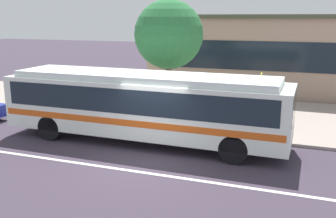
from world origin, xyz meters
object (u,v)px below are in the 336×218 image
Objects in this scene: pedestrian_walking_along_curb at (86,95)px; pedestrian_standing_by_tree at (117,98)px; transit_bus at (143,103)px; bus_stop_sign at (260,97)px; pedestrian_waiting_near_sign at (68,98)px; street_tree_near_stop at (169,35)px.

pedestrian_standing_by_tree is (1.87, -0.29, 0.02)m from pedestrian_walking_along_curb.
transit_bus is 4.57m from bus_stop_sign.
pedestrian_walking_along_curb is at bearing 148.53° from transit_bus.
transit_bus reaches higher than pedestrian_standing_by_tree.
pedestrian_walking_along_curb is 0.65× the size of bus_stop_sign.
transit_bus is 6.52× the size of pedestrian_standing_by_tree.
bus_stop_sign is at bearing -6.10° from pedestrian_walking_along_curb.
street_tree_near_stop is (4.30, 2.17, 2.94)m from pedestrian_waiting_near_sign.
transit_bus is 4.94m from pedestrian_walking_along_curb.
street_tree_near_stop reaches higher than pedestrian_walking_along_curb.
transit_bus is at bearing -84.29° from street_tree_near_stop.
pedestrian_walking_along_curb is 8.52m from bus_stop_sign.
transit_bus is 6.62× the size of pedestrian_walking_along_curb.
transit_bus reaches higher than pedestrian_walking_along_curb.
transit_bus is 2.03× the size of street_tree_near_stop.
pedestrian_standing_by_tree is at bearing 135.52° from transit_bus.
pedestrian_standing_by_tree is at bearing 10.88° from pedestrian_waiting_near_sign.
pedestrian_waiting_near_sign is at bearing -169.12° from pedestrian_standing_by_tree.
bus_stop_sign reaches higher than pedestrian_waiting_near_sign.
pedestrian_standing_by_tree is at bearing 174.64° from bus_stop_sign.
street_tree_near_stop reaches higher than transit_bus.
pedestrian_walking_along_curb is at bearing 171.29° from pedestrian_standing_by_tree.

